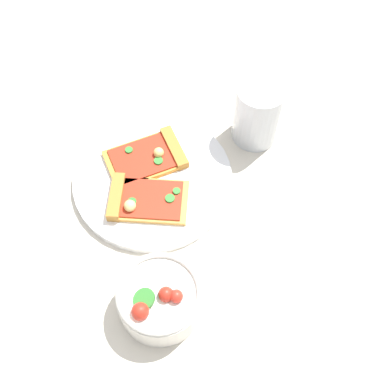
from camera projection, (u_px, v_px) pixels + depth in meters
name	position (u px, v px, depth m)	size (l,w,h in m)	color
ground_plane	(166.00, 207.00, 0.85)	(2.40, 2.40, 0.00)	beige
plate	(153.00, 179.00, 0.87)	(0.27, 0.27, 0.01)	white
pizza_slice_near	(151.00, 156.00, 0.87)	(0.16, 0.14, 0.02)	gold
pizza_slice_far	(141.00, 200.00, 0.83)	(0.13, 0.15, 0.03)	gold
salad_bowl	(160.00, 299.00, 0.73)	(0.12, 0.12, 0.07)	white
soda_glass	(258.00, 115.00, 0.88)	(0.08, 0.08, 0.12)	silver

